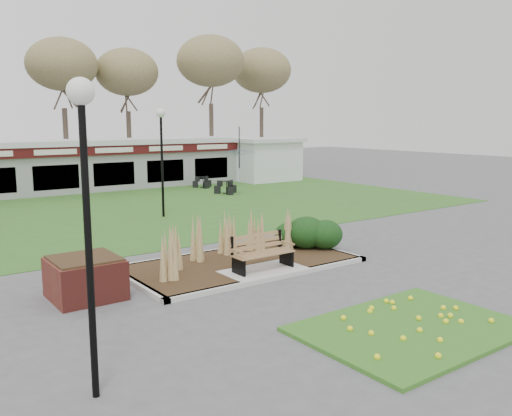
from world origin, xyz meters
TOP-DOWN VIEW (x-y plane):
  - ground at (0.00, 0.00)m, footprint 100.00×100.00m
  - lawn at (0.00, 12.00)m, footprint 34.00×16.00m
  - flower_bed at (0.00, -4.60)m, footprint 4.20×3.00m
  - planting_bed at (1.27, 1.35)m, footprint 6.75×3.40m
  - park_bench at (0.00, 0.25)m, footprint 1.70×0.66m
  - brick_planter at (-4.40, 1.00)m, footprint 1.50×1.50m
  - food_pavilion at (0.00, 19.96)m, footprint 24.60×3.40m
  - service_hut at (13.50, 18.00)m, footprint 4.40×3.40m
  - tree_backdrop at (0.00, 28.00)m, footprint 47.24×5.24m
  - lamp_post_near_left at (-5.78, -3.50)m, footprint 0.38×0.38m
  - lamp_post_far_right at (1.73, 9.43)m, footprint 0.37×0.37m
  - bistro_set_c at (7.75, 13.89)m, footprint 1.28×1.26m
  - bistro_set_d at (8.10, 17.00)m, footprint 1.20×1.14m
  - patio_umbrella at (8.00, 13.00)m, footprint 2.41×2.44m

SIDE VIEW (x-z plane):
  - ground at x=0.00m, z-range 0.00..0.00m
  - lawn at x=0.00m, z-range 0.00..0.02m
  - flower_bed at x=0.00m, z-range -0.01..0.15m
  - bistro_set_d at x=8.10m, z-range -0.09..0.56m
  - bistro_set_c at x=7.75m, z-range -0.10..0.60m
  - planting_bed at x=1.27m, z-range -0.27..1.00m
  - brick_planter at x=-4.40m, z-range 0.00..0.95m
  - park_bench at x=0.00m, z-range 0.12..1.05m
  - service_hut at x=13.50m, z-range 0.04..2.86m
  - food_pavilion at x=0.00m, z-range 0.03..2.93m
  - patio_umbrella at x=8.00m, z-range 0.34..2.90m
  - lamp_post_far_right at x=1.73m, z-range 1.02..5.50m
  - lamp_post_near_left at x=-5.78m, z-range 1.04..5.61m
  - tree_backdrop at x=0.00m, z-range 3.18..13.54m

